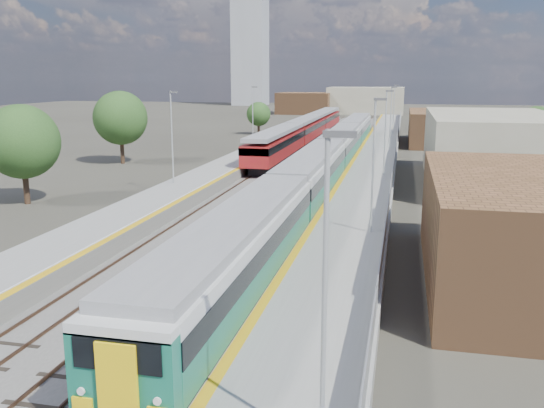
% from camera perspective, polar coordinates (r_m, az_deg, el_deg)
% --- Properties ---
extents(ground, '(320.00, 320.00, 0.00)m').
position_cam_1_polar(ground, '(61.18, 5.01, 3.39)').
color(ground, '#47443A').
rests_on(ground, ground).
extents(ballast_bed, '(10.50, 155.00, 0.06)m').
position_cam_1_polar(ballast_bed, '(63.95, 3.32, 3.83)').
color(ballast_bed, '#565451').
rests_on(ballast_bed, ground).
extents(tracks, '(8.96, 160.00, 0.17)m').
position_cam_1_polar(tracks, '(65.48, 4.08, 4.09)').
color(tracks, '#4C3323').
rests_on(tracks, ground).
extents(platform_right, '(4.70, 155.00, 8.52)m').
position_cam_1_polar(platform_right, '(63.08, 10.10, 4.01)').
color(platform_right, slate).
rests_on(platform_right, ground).
extents(platform_left, '(4.30, 155.00, 8.52)m').
position_cam_1_polar(platform_left, '(65.31, -2.58, 4.45)').
color(platform_left, slate).
rests_on(platform_left, ground).
extents(buildings, '(72.00, 185.50, 40.00)m').
position_cam_1_polar(buildings, '(150.78, 2.83, 12.84)').
color(buildings, brown).
rests_on(buildings, ground).
extents(green_train, '(2.99, 83.18, 3.29)m').
position_cam_1_polar(green_train, '(54.33, 5.70, 4.70)').
color(green_train, black).
rests_on(green_train, ground).
extents(red_train, '(2.99, 60.62, 3.78)m').
position_cam_1_polar(red_train, '(83.92, 3.43, 7.39)').
color(red_train, black).
rests_on(red_train, ground).
extents(tree_a, '(5.63, 5.63, 7.63)m').
position_cam_1_polar(tree_a, '(47.64, -23.53, 5.67)').
color(tree_a, '#382619').
rests_on(tree_a, ground).
extents(tree_b, '(6.01, 6.01, 8.14)m').
position_cam_1_polar(tree_b, '(67.17, -14.79, 8.24)').
color(tree_b, '#382619').
rests_on(tree_b, ground).
extents(tree_c, '(4.07, 4.07, 5.52)m').
position_cam_1_polar(tree_c, '(99.15, -1.34, 8.90)').
color(tree_c, '#382619').
rests_on(tree_c, ground).
extents(tree_d, '(4.50, 4.50, 6.09)m').
position_cam_1_polar(tree_d, '(79.79, 24.70, 7.18)').
color(tree_d, '#382619').
rests_on(tree_d, ground).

